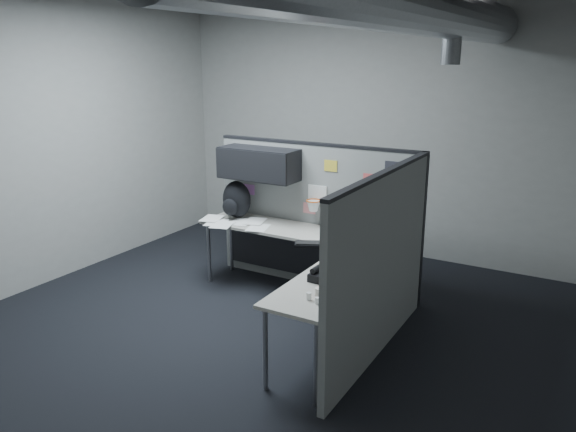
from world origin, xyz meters
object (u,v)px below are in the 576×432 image
Objects in this scene: desk at (309,252)px; backpack at (236,200)px; keyboard at (317,244)px; monitor at (371,225)px; phone at (325,275)px.

backpack reaches higher than desk.
keyboard reaches higher than desk.
desk is at bearing 163.26° from keyboard.
desk is 0.71m from monitor.
phone is at bearing -38.93° from keyboard.
phone is (0.46, -0.74, 0.03)m from keyboard.
backpack reaches higher than keyboard.
backpack reaches higher than phone.
monitor is 1.01m from phone.
desk is 1.22m from backpack.
monitor is 1.16× the size of keyboard.
keyboard is at bearing -139.28° from monitor.
keyboard is 1.06× the size of backpack.
desk is at bearing 0.67° from backpack.
monitor is at bearing 48.12° from keyboard.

